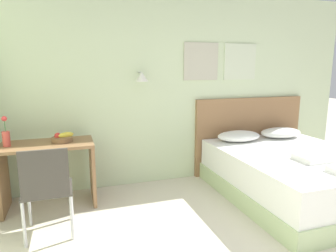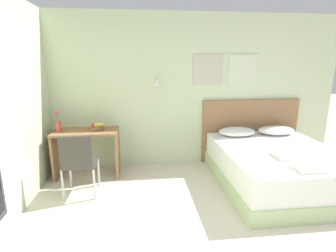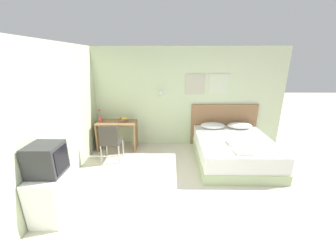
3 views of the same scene
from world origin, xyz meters
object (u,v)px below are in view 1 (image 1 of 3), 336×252
bed (295,175)px  fruit_bowl (62,138)px  desk (49,164)px  pillow_right (281,133)px  headboard (249,135)px  folded_towel_near_foot (312,158)px  pillow_left (239,136)px  flower_vase (6,136)px  desk_chair (47,185)px

bed → fruit_bowl: size_ratio=7.72×
bed → desk: 3.01m
pillow_right → fruit_bowl: fruit_bowl is taller
headboard → fruit_bowl: size_ratio=6.86×
bed → folded_towel_near_foot: folded_towel_near_foot is taller
pillow_left → pillow_right: same height
flower_vase → fruit_bowl: bearing=4.0°
bed → folded_towel_near_foot: (-0.06, -0.31, 0.32)m
pillow_left → desk_chair: bearing=-162.7°
pillow_left → fruit_bowl: (-2.38, -0.03, 0.15)m
pillow_left → flower_vase: flower_vase is taller
desk → desk_chair: 0.74m
desk → desk_chair: size_ratio=1.12×
folded_towel_near_foot → desk: desk is taller
fruit_bowl → flower_vase: (-0.58, -0.04, 0.08)m
flower_vase → desk: bearing=2.2°
headboard → folded_towel_near_foot: 1.36m
bed → desk_chair: desk_chair is taller
folded_towel_near_foot → desk_chair: desk_chair is taller
desk → flower_vase: size_ratio=3.02×
pillow_left → desk: desk is taller
pillow_left → desk: 2.55m
folded_towel_near_foot → desk_chair: (-2.83, 0.28, -0.08)m
pillow_left → desk_chair: 2.65m
bed → flower_vase: size_ratio=6.05×
headboard → folded_towel_near_foot: bearing=-92.5°
pillow_left → flower_vase: bearing=-178.7°
pillow_right → desk: size_ratio=0.63×
pillow_right → folded_towel_near_foot: size_ratio=1.86×
pillow_right → pillow_left: bearing=180.0°
desk → flower_vase: flower_vase is taller
headboard → bed: bearing=-90.0°
headboard → folded_towel_near_foot: headboard is taller
desk_chair → flower_vase: bearing=120.8°
headboard → desk: 2.93m
headboard → folded_towel_near_foot: size_ratio=5.26×
folded_towel_near_foot → fruit_bowl: size_ratio=1.30×
pillow_left → desk: (-2.55, -0.05, -0.13)m
pillow_left → pillow_right: size_ratio=1.00×
bed → desk: bearing=166.3°
flower_vase → headboard: bearing=6.1°
folded_towel_near_foot → flower_vase: size_ratio=1.02×
pillow_left → headboard: bearing=38.5°
headboard → fruit_bowl: 2.77m
pillow_right → folded_towel_near_foot: (-0.42, -1.07, -0.04)m
flower_vase → bed: bearing=-11.8°
folded_towel_near_foot → desk_chair: 2.85m
pillow_right → desk: (-3.27, -0.05, -0.13)m
headboard → pillow_left: headboard is taller
pillow_right → desk: 3.28m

